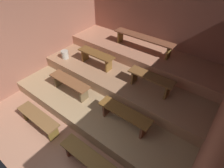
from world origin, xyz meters
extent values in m
cube|color=#AB765C|center=(0.00, 2.26, -0.04)|extent=(5.63, 5.31, 0.08)
cube|color=#955A4A|center=(0.00, 4.54, 1.35)|extent=(5.63, 0.06, 2.70)
cube|color=#8B5544|center=(-2.44, 2.26, 1.35)|extent=(0.06, 5.31, 2.70)
cube|color=#955D4B|center=(2.44, 2.26, 1.35)|extent=(0.06, 5.31, 2.70)
cube|color=#A2835E|center=(0.00, 2.77, 0.15)|extent=(4.83, 3.47, 0.30)
cube|color=#A27555|center=(0.00, 3.33, 0.45)|extent=(4.83, 2.37, 0.30)
cube|color=#B4775B|center=(0.00, 3.91, 0.75)|extent=(4.83, 1.20, 0.30)
cube|color=brown|center=(-0.78, 0.63, 0.39)|extent=(1.20, 0.32, 0.04)
cube|color=brown|center=(-1.26, 0.63, 0.19)|extent=(0.05, 0.26, 0.37)
cube|color=brown|center=(-0.30, 0.63, 0.19)|extent=(0.05, 0.26, 0.37)
cube|color=brown|center=(0.78, 0.63, 0.39)|extent=(1.20, 0.32, 0.04)
cube|color=brown|center=(0.30, 0.63, 0.19)|extent=(0.05, 0.26, 0.37)
cube|color=brown|center=(-0.86, 1.73, 0.69)|extent=(1.22, 0.32, 0.04)
cube|color=brown|center=(-1.35, 1.73, 0.48)|extent=(0.05, 0.26, 0.37)
cube|color=brown|center=(-0.37, 1.73, 0.48)|extent=(0.05, 0.26, 0.37)
cube|color=brown|center=(0.86, 1.73, 0.69)|extent=(1.22, 0.32, 0.04)
cube|color=brown|center=(0.37, 1.73, 0.48)|extent=(0.05, 0.26, 0.37)
cube|color=brown|center=(1.35, 1.73, 0.48)|extent=(0.05, 0.26, 0.37)
cube|color=brown|center=(-0.87, 2.80, 0.99)|extent=(1.14, 0.32, 0.04)
cube|color=brown|center=(-1.32, 2.80, 0.78)|extent=(0.05, 0.26, 0.37)
cube|color=brown|center=(-0.42, 2.80, 0.78)|extent=(0.05, 0.26, 0.37)
cube|color=brown|center=(0.87, 2.80, 0.99)|extent=(1.14, 0.32, 0.04)
cube|color=brown|center=(0.42, 2.80, 0.78)|extent=(0.05, 0.26, 0.37)
cube|color=brown|center=(1.32, 2.80, 0.78)|extent=(0.05, 0.26, 0.37)
cube|color=brown|center=(-0.04, 3.94, 1.29)|extent=(1.87, 0.32, 0.04)
cube|color=brown|center=(-0.85, 3.94, 1.08)|extent=(0.05, 0.26, 0.37)
cube|color=brown|center=(0.78, 3.94, 1.08)|extent=(0.05, 0.26, 0.37)
cylinder|color=#B2A899|center=(-1.90, 2.50, 0.72)|extent=(0.22, 0.22, 0.25)
camera|label=1|loc=(2.21, -0.47, 3.61)|focal=29.17mm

